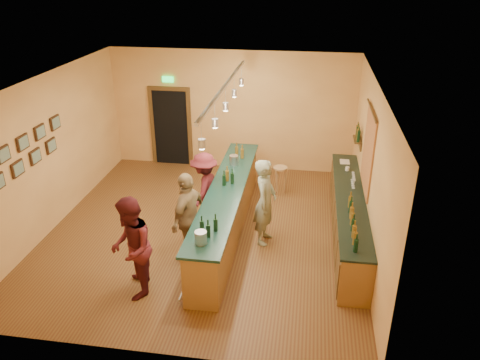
# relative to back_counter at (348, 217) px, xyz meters

# --- Properties ---
(floor) EXTENTS (7.00, 7.00, 0.00)m
(floor) POSITION_rel_back_counter_xyz_m (-2.97, -0.18, -0.49)
(floor) COLOR #5C311A
(floor) RESTS_ON ground
(ceiling) EXTENTS (6.50, 7.00, 0.02)m
(ceiling) POSITION_rel_back_counter_xyz_m (-2.97, -0.18, 2.71)
(ceiling) COLOR silver
(ceiling) RESTS_ON wall_back
(wall_back) EXTENTS (6.50, 0.02, 3.20)m
(wall_back) POSITION_rel_back_counter_xyz_m (-2.97, 3.32, 1.11)
(wall_back) COLOR tan
(wall_back) RESTS_ON floor
(wall_front) EXTENTS (6.50, 0.02, 3.20)m
(wall_front) POSITION_rel_back_counter_xyz_m (-2.97, -3.68, 1.11)
(wall_front) COLOR tan
(wall_front) RESTS_ON floor
(wall_left) EXTENTS (0.02, 7.00, 3.20)m
(wall_left) POSITION_rel_back_counter_xyz_m (-6.22, -0.18, 1.11)
(wall_left) COLOR tan
(wall_left) RESTS_ON floor
(wall_right) EXTENTS (0.02, 7.00, 3.20)m
(wall_right) POSITION_rel_back_counter_xyz_m (0.28, -0.18, 1.11)
(wall_right) COLOR tan
(wall_right) RESTS_ON floor
(doorway) EXTENTS (1.15, 0.09, 2.48)m
(doorway) POSITION_rel_back_counter_xyz_m (-4.67, 3.30, 0.64)
(doorway) COLOR black
(doorway) RESTS_ON wall_back
(tapestry) EXTENTS (0.03, 1.40, 1.60)m
(tapestry) POSITION_rel_back_counter_xyz_m (0.26, 0.22, 1.36)
(tapestry) COLOR maroon
(tapestry) RESTS_ON wall_right
(bottle_shelf) EXTENTS (0.17, 0.55, 0.54)m
(bottle_shelf) POSITION_rel_back_counter_xyz_m (0.20, 1.72, 1.18)
(bottle_shelf) COLOR #4F3917
(bottle_shelf) RESTS_ON wall_right
(picture_grid) EXTENTS (0.06, 2.20, 0.70)m
(picture_grid) POSITION_rel_back_counter_xyz_m (-6.18, -0.93, 1.46)
(picture_grid) COLOR #382111
(picture_grid) RESTS_ON wall_left
(back_counter) EXTENTS (0.60, 4.55, 1.27)m
(back_counter) POSITION_rel_back_counter_xyz_m (0.00, 0.00, 0.00)
(back_counter) COLOR brown
(back_counter) RESTS_ON floor
(tasting_bar) EXTENTS (0.73, 5.10, 1.38)m
(tasting_bar) POSITION_rel_back_counter_xyz_m (-2.49, -0.18, 0.12)
(tasting_bar) COLOR brown
(tasting_bar) RESTS_ON floor
(pendant_track) EXTENTS (0.11, 4.60, 0.50)m
(pendant_track) POSITION_rel_back_counter_xyz_m (-2.49, -0.18, 2.50)
(pendant_track) COLOR silver
(pendant_track) RESTS_ON ceiling
(bartender) EXTENTS (0.52, 0.71, 1.79)m
(bartender) POSITION_rel_back_counter_xyz_m (-1.68, -0.39, 0.41)
(bartender) COLOR gray
(bartender) RESTS_ON floor
(customer_a) EXTENTS (0.92, 1.04, 1.81)m
(customer_a) POSITION_rel_back_counter_xyz_m (-3.71, -2.38, 0.42)
(customer_a) COLOR #59191E
(customer_a) RESTS_ON floor
(customer_b) EXTENTS (0.71, 1.12, 1.78)m
(customer_b) POSITION_rel_back_counter_xyz_m (-3.04, -1.18, 0.40)
(customer_b) COLOR #997A51
(customer_b) RESTS_ON floor
(customer_c) EXTENTS (0.75, 1.12, 1.61)m
(customer_c) POSITION_rel_back_counter_xyz_m (-3.04, 0.18, 0.32)
(customer_c) COLOR #59191E
(customer_c) RESTS_ON floor
(bar_stool) EXTENTS (0.34, 0.34, 0.71)m
(bar_stool) POSITION_rel_back_counter_xyz_m (-1.53, 1.81, 0.08)
(bar_stool) COLOR #9C6E46
(bar_stool) RESTS_ON floor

